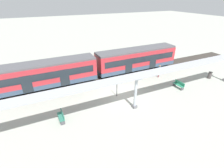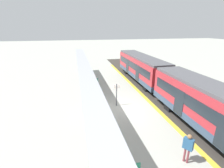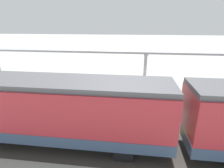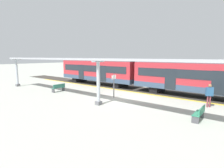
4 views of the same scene
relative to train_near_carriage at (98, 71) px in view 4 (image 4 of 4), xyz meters
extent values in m
plane|color=#A6AA9E|center=(5.05, 7.70, -1.83)|extent=(176.00, 176.00, 0.00)
cube|color=gold|center=(1.80, 7.70, -1.83)|extent=(0.41, 37.18, 0.01)
cube|color=#38332D|center=(-0.01, 7.70, -1.83)|extent=(3.20, 49.18, 0.01)
cube|color=#B42A33|center=(-0.01, 0.00, 0.11)|extent=(2.60, 12.33, 2.60)
cube|color=#364B68|center=(-0.01, 0.00, -0.91)|extent=(2.63, 12.35, 0.55)
cube|color=#515156|center=(-0.01, 0.00, 1.53)|extent=(2.39, 12.33, 0.24)
cube|color=#1E262D|center=(1.31, 0.00, 0.42)|extent=(0.03, 11.34, 0.84)
cube|color=#1E262D|center=(1.31, -2.05, -0.14)|extent=(0.04, 1.10, 2.00)
cube|color=#1E262D|center=(1.31, 2.05, -0.14)|extent=(0.04, 1.10, 2.00)
cube|color=black|center=(-0.01, 3.95, -1.51)|extent=(2.21, 0.90, 0.64)
cube|color=black|center=(-0.01, -3.95, -1.51)|extent=(2.21, 0.90, 0.64)
cube|color=#B42A33|center=(-0.01, 12.93, 0.11)|extent=(2.60, 12.33, 2.60)
cube|color=#364B68|center=(-0.01, 12.93, -0.91)|extent=(2.63, 12.35, 0.55)
cube|color=#515156|center=(-0.01, 12.93, 1.53)|extent=(2.39, 12.33, 0.24)
cube|color=#1E262D|center=(1.31, 12.93, 0.42)|extent=(0.03, 11.34, 0.84)
cube|color=#1E262D|center=(1.31, 10.87, -0.14)|extent=(0.04, 1.10, 2.00)
cube|color=#1E262D|center=(1.31, 14.98, -0.14)|extent=(0.04, 1.10, 2.00)
cube|color=black|center=(-0.01, 8.98, -1.51)|extent=(2.21, 0.90, 0.64)
cube|color=slate|center=(8.05, -6.80, -1.68)|extent=(0.44, 0.44, 0.30)
cylinder|color=#ADB4BE|center=(8.05, -6.80, 0.04)|extent=(0.28, 0.28, 3.13)
cube|color=#ADB4BE|center=(8.05, -6.80, 1.66)|extent=(1.10, 0.36, 0.12)
cube|color=slate|center=(8.05, 7.68, -1.68)|extent=(0.44, 0.44, 0.30)
cylinder|color=#ADB4BE|center=(8.05, 7.68, 0.04)|extent=(0.28, 0.28, 3.13)
cube|color=#ADB4BE|center=(8.05, 7.68, 1.66)|extent=(1.10, 0.36, 0.12)
cube|color=#A8AAB2|center=(8.05, 7.61, 1.80)|extent=(1.20, 29.64, 0.16)
cube|color=#2C8361|center=(6.81, 14.86, -1.39)|extent=(1.51, 0.48, 0.04)
cube|color=#2C8361|center=(6.81, 15.05, -1.17)|extent=(1.50, 0.10, 0.40)
cube|color=#4C4C51|center=(7.48, 14.87, -1.62)|extent=(0.11, 0.40, 0.42)
cube|color=#4C4C51|center=(6.14, 14.84, -1.62)|extent=(0.11, 0.40, 0.42)
cube|color=#2F7662|center=(6.86, 0.44, -1.39)|extent=(1.51, 0.48, 0.04)
cube|color=#2F7662|center=(6.85, 0.63, -1.17)|extent=(1.50, 0.10, 0.40)
cube|color=#4C4C51|center=(7.53, 0.46, -1.62)|extent=(0.11, 0.40, 0.42)
cube|color=#4C4C51|center=(6.19, 0.42, -1.62)|extent=(0.11, 0.40, 0.42)
cylinder|color=#4C4C51|center=(5.26, 7.03, -0.73)|extent=(0.10, 0.10, 2.20)
cube|color=silver|center=(5.26, 7.03, 0.12)|extent=(0.56, 0.04, 0.36)
cylinder|color=brown|center=(3.26, 14.63, -1.39)|extent=(0.11, 0.11, 0.89)
cylinder|color=brown|center=(3.17, 14.78, -1.39)|extent=(0.11, 0.11, 0.89)
cube|color=#2B5884|center=(3.22, 14.70, -0.61)|extent=(0.47, 0.56, 0.67)
sphere|color=#946A44|center=(3.22, 14.70, -0.16)|extent=(0.24, 0.24, 0.24)
camera|label=1|loc=(19.97, -0.51, 8.54)|focal=26.97mm
camera|label=2|loc=(8.82, 20.92, 5.31)|focal=26.41mm
camera|label=3|loc=(-7.67, 8.67, 4.19)|focal=28.53mm
camera|label=4|loc=(18.39, 17.51, 2.04)|focal=29.11mm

